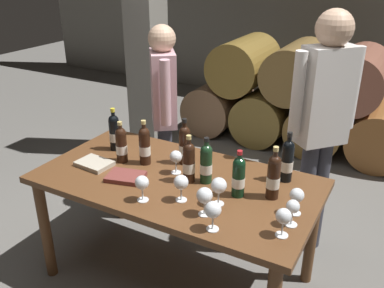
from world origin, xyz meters
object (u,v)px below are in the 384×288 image
(wine_bottle_2, at_px, (145,145))
(wine_glass_1, at_px, (219,186))
(wine_bottle_3, at_px, (189,162))
(wine_glass_8, at_px, (213,210))
(wine_bottle_7, at_px, (274,176))
(wine_glass_0, at_px, (142,183))
(wine_bottle_4, at_px, (114,132))
(leather_ledger, at_px, (94,164))
(dining_table, at_px, (176,191))
(wine_bottle_5, at_px, (239,176))
(wine_bottle_0, at_px, (287,160))
(sommelier_presenting, at_px, (323,115))
(wine_bottle_8, at_px, (206,163))
(wine_glass_2, at_px, (297,196))
(taster_seated_left, at_px, (164,105))
(wine_glass_3, at_px, (283,217))
(wine_glass_6, at_px, (205,196))
(tasting_notebook, at_px, (126,177))
(wine_glass_5, at_px, (176,157))
(wine_bottle_1, at_px, (185,144))
(wine_glass_7, at_px, (293,208))
(wine_bottle_6, at_px, (121,144))
(wine_glass_4, at_px, (181,183))

(wine_bottle_2, height_order, wine_glass_1, wine_bottle_2)
(wine_bottle_3, distance_m, wine_glass_8, 0.50)
(wine_bottle_7, xyz_separation_m, wine_glass_0, (-0.61, -0.38, -0.03))
(wine_bottle_4, distance_m, leather_ledger, 0.29)
(wine_glass_8, bearing_deg, dining_table, 139.86)
(wine_bottle_5, bearing_deg, wine_glass_1, -111.94)
(wine_bottle_0, height_order, sommelier_presenting, sommelier_presenting)
(wine_bottle_8, xyz_separation_m, wine_glass_1, (0.17, -0.19, -0.01))
(wine_bottle_5, xyz_separation_m, wine_glass_2, (0.34, -0.03, -0.02))
(wine_bottle_0, height_order, taster_seated_left, taster_seated_left)
(taster_seated_left, bearing_deg, wine_glass_3, -36.90)
(wine_glass_2, bearing_deg, wine_glass_6, -149.96)
(dining_table, xyz_separation_m, tasting_notebook, (-0.26, -0.15, 0.11))
(wine_bottle_0, relative_size, wine_glass_5, 2.06)
(wine_bottle_1, relative_size, wine_glass_7, 2.14)
(wine_bottle_3, xyz_separation_m, wine_glass_1, (0.26, -0.14, -0.02))
(wine_bottle_1, xyz_separation_m, wine_bottle_6, (-0.37, -0.18, -0.01))
(wine_glass_1, bearing_deg, wine_glass_0, -156.26)
(wine_bottle_8, relative_size, wine_glass_3, 1.90)
(wine_glass_2, bearing_deg, leather_ledger, -176.25)
(wine_bottle_2, xyz_separation_m, wine_bottle_4, (-0.31, 0.08, 0.00))
(wine_glass_3, distance_m, taster_seated_left, 1.60)
(wine_bottle_2, distance_m, wine_bottle_7, 0.86)
(wine_glass_8, xyz_separation_m, taster_seated_left, (-0.97, 1.08, 0.05))
(wine_bottle_8, xyz_separation_m, tasting_notebook, (-0.44, -0.20, -0.11))
(wine_glass_7, bearing_deg, wine_bottle_6, 172.17)
(wine_bottle_0, distance_m, leather_ledger, 1.21)
(sommelier_presenting, bearing_deg, tasting_notebook, -136.02)
(wine_bottle_6, bearing_deg, wine_glass_5, 4.62)
(wine_bottle_1, relative_size, taster_seated_left, 0.20)
(wine_bottle_1, bearing_deg, wine_bottle_5, -23.72)
(wine_bottle_0, xyz_separation_m, wine_bottle_2, (-0.87, -0.22, -0.00))
(wine_bottle_6, height_order, wine_glass_6, wine_bottle_6)
(wine_glass_1, height_order, sommelier_presenting, sommelier_presenting)
(wine_bottle_2, distance_m, wine_glass_6, 0.70)
(wine_bottle_8, height_order, wine_glass_1, wine_bottle_8)
(wine_bottle_0, height_order, wine_glass_4, wine_bottle_0)
(wine_bottle_0, relative_size, wine_glass_3, 2.06)
(wine_glass_2, relative_size, wine_glass_7, 1.05)
(wine_bottle_7, xyz_separation_m, taster_seated_left, (-1.12, 0.65, 0.03))
(wine_bottle_7, bearing_deg, wine_glass_1, -137.99)
(wine_bottle_0, height_order, wine_bottle_2, wine_bottle_0)
(wine_bottle_6, height_order, wine_bottle_7, wine_bottle_7)
(tasting_notebook, relative_size, taster_seated_left, 0.14)
(wine_bottle_1, relative_size, wine_bottle_8, 1.07)
(wine_glass_5, xyz_separation_m, wine_glass_8, (0.46, -0.42, 0.00))
(wine_bottle_6, xyz_separation_m, wine_bottle_8, (0.60, 0.02, 0.00))
(wine_bottle_8, xyz_separation_m, wine_glass_2, (0.56, -0.08, -0.02))
(wine_glass_7, distance_m, sommelier_presenting, 0.91)
(wine_glass_8, xyz_separation_m, tasting_notebook, (-0.69, 0.21, -0.10))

